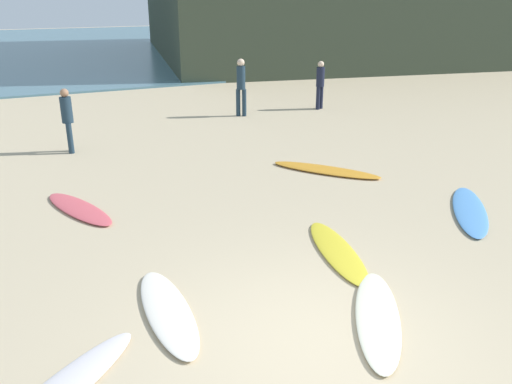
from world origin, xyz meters
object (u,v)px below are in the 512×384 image
Objects in this scene: surfboard_6 at (337,251)px; surfboard_4 at (470,210)px; surfboard_3 at (79,209)px; beachgoer_near at (67,118)px; beachgoer_mid at (241,84)px; surfboard_2 at (326,170)px; beachgoer_far at (320,83)px; surfboard_0 at (378,317)px; surfboard_5 at (168,311)px.

surfboard_4 is at bearing -160.49° from surfboard_6.
surfboard_3 is at bearing -165.67° from surfboard_4.
beachgoer_mid reaches higher than beachgoer_near.
surfboard_2 is 6.58m from beachgoer_near.
beachgoer_mid reaches higher than surfboard_2.
surfboard_4 is at bearing -131.28° from beachgoer_far.
surfboard_0 is 1.37× the size of beachgoer_near.
surfboard_3 is 7.34m from surfboard_4.
surfboard_0 is 0.87× the size of surfboard_2.
surfboard_5 is 0.96× the size of surfboard_6.
surfboard_4 is (1.21, -3.14, -0.01)m from surfboard_2.
surfboard_0 is 1.36× the size of beachgoer_far.
surfboard_0 is 1.00× the size of surfboard_6.
surfboard_2 is 1.02× the size of surfboard_4.
beachgoer_mid is at bearing 149.97° from beachgoer_far.
surfboard_5 is at bearing -157.13° from beachgoer_far.
surfboard_0 is at bearing 98.99° from surfboard_3.
surfboard_6 is 1.36× the size of beachgoer_far.
surfboard_3 is 1.18× the size of beachgoer_mid.
surfboard_3 is 1.02× the size of surfboard_5.
beachgoer_far is at bearing -72.38° from beachgoer_near.
surfboard_6 is at bearing -167.58° from surfboard_5.
beachgoer_mid reaches higher than surfboard_4.
surfboard_2 is at bearing -106.11° from surfboard_6.
surfboard_2 is 1.56× the size of beachgoer_far.
beachgoer_mid is at bearing -115.73° from surfboard_5.
surfboard_6 is (3.51, -3.47, -0.01)m from surfboard_3.
surfboard_2 is 1.15× the size of surfboard_6.
surfboard_2 is at bearing -82.06° from surfboard_0.
beachgoer_near is 5.97m from beachgoer_mid.
surfboard_3 is 0.86× the size of surfboard_4.
beachgoer_mid is 2.91m from beachgoer_far.
surfboard_4 is 1.36× the size of beachgoer_mid.
beachgoer_far is at bearing -127.40° from surfboard_5.
surfboard_3 reaches higher than surfboard_6.
surfboard_0 is 9.73m from beachgoer_near.
surfboard_4 is 1.18× the size of surfboard_5.
surfboard_2 is 1.19× the size of surfboard_5.
surfboard_4 is 3.17m from surfboard_6.
surfboard_0 is at bearing 86.07° from surfboard_6.
surfboard_5 is at bearing -132.01° from surfboard_4.
surfboard_0 is at bearing -145.30° from beachgoer_far.
beachgoer_near reaches higher than surfboard_4.
beachgoer_far is (3.37, 6.01, 0.87)m from surfboard_2.
beachgoer_near is (-3.20, 7.56, 0.87)m from surfboard_6.
surfboard_2 is 4.02m from surfboard_6.
surfboard_4 is at bearing -169.54° from surfboard_5.
beachgoer_near is 0.88× the size of beachgoer_mid.
surfboard_4 reaches higher than surfboard_6.
beachgoer_near is at bearing -129.43° from beachgoer_mid.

